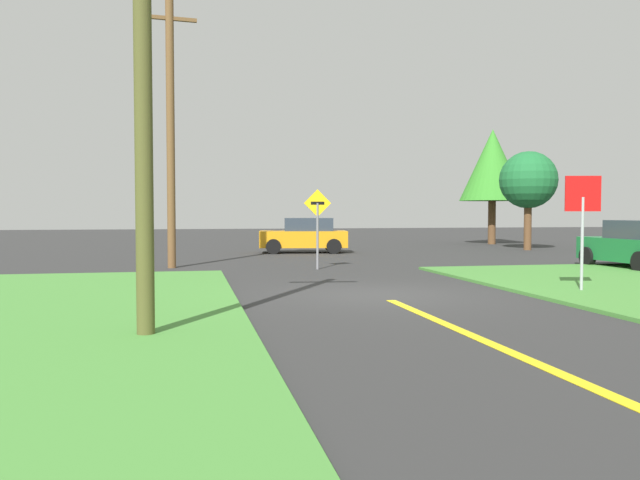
{
  "coord_description": "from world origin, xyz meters",
  "views": [
    {
      "loc": [
        -4.21,
        -14.02,
        1.87
      ],
      "look_at": [
        -0.41,
        4.52,
        1.06
      ],
      "focal_mm": 36.1,
      "sensor_mm": 36.0,
      "label": 1
    }
  ],
  "objects_px": {
    "car_on_crossroad": "(638,245)",
    "oak_tree_left": "(528,180)",
    "car_approaching_junction": "(304,236)",
    "pine_tree_center": "(492,165)",
    "utility_pole_near": "(143,70)",
    "utility_pole_mid": "(171,129)",
    "direction_sign": "(317,220)",
    "stop_sign": "(583,210)"
  },
  "relations": [
    {
      "from": "car_approaching_junction",
      "to": "pine_tree_center",
      "type": "xyz_separation_m",
      "value": [
        12.31,
        5.8,
        3.84
      ]
    },
    {
      "from": "car_on_crossroad",
      "to": "oak_tree_left",
      "type": "bearing_deg",
      "value": -12.5
    },
    {
      "from": "car_on_crossroad",
      "to": "utility_pole_mid",
      "type": "xyz_separation_m",
      "value": [
        -15.07,
        3.67,
        3.86
      ]
    },
    {
      "from": "car_approaching_junction",
      "to": "pine_tree_center",
      "type": "relative_size",
      "value": 0.62
    },
    {
      "from": "car_on_crossroad",
      "to": "pine_tree_center",
      "type": "xyz_separation_m",
      "value": [
        3.09,
        16.62,
        3.84
      ]
    },
    {
      "from": "car_on_crossroad",
      "to": "utility_pole_mid",
      "type": "height_order",
      "value": "utility_pole_mid"
    },
    {
      "from": "stop_sign",
      "to": "utility_pole_mid",
      "type": "distance_m",
      "value": 13.3
    },
    {
      "from": "direction_sign",
      "to": "car_approaching_junction",
      "type": "bearing_deg",
      "value": 82.59
    },
    {
      "from": "stop_sign",
      "to": "car_approaching_junction",
      "type": "relative_size",
      "value": 0.64
    },
    {
      "from": "utility_pole_mid",
      "to": "pine_tree_center",
      "type": "height_order",
      "value": "utility_pole_mid"
    },
    {
      "from": "stop_sign",
      "to": "car_on_crossroad",
      "type": "relative_size",
      "value": 0.7
    },
    {
      "from": "car_on_crossroad",
      "to": "car_approaching_junction",
      "type": "bearing_deg",
      "value": 38.85
    },
    {
      "from": "car_approaching_junction",
      "to": "stop_sign",
      "type": "bearing_deg",
      "value": 110.8
    },
    {
      "from": "oak_tree_left",
      "to": "car_approaching_junction",
      "type": "bearing_deg",
      "value": 179.42
    },
    {
      "from": "utility_pole_near",
      "to": "oak_tree_left",
      "type": "height_order",
      "value": "utility_pole_near"
    },
    {
      "from": "direction_sign",
      "to": "pine_tree_center",
      "type": "relative_size",
      "value": 0.39
    },
    {
      "from": "utility_pole_near",
      "to": "utility_pole_mid",
      "type": "distance_m",
      "value": 12.48
    },
    {
      "from": "car_on_crossroad",
      "to": "stop_sign",
      "type": "bearing_deg",
      "value": 131.66
    },
    {
      "from": "car_on_crossroad",
      "to": "oak_tree_left",
      "type": "relative_size",
      "value": 0.79
    },
    {
      "from": "stop_sign",
      "to": "pine_tree_center",
      "type": "relative_size",
      "value": 0.4
    },
    {
      "from": "car_approaching_junction",
      "to": "utility_pole_mid",
      "type": "bearing_deg",
      "value": 58.86
    },
    {
      "from": "stop_sign",
      "to": "direction_sign",
      "type": "relative_size",
      "value": 1.03
    },
    {
      "from": "stop_sign",
      "to": "pine_tree_center",
      "type": "bearing_deg",
      "value": -98.22
    },
    {
      "from": "utility_pole_near",
      "to": "direction_sign",
      "type": "bearing_deg",
      "value": 66.33
    },
    {
      "from": "car_on_crossroad",
      "to": "oak_tree_left",
      "type": "xyz_separation_m",
      "value": [
        2.07,
        10.71,
        2.66
      ]
    },
    {
      "from": "oak_tree_left",
      "to": "pine_tree_center",
      "type": "relative_size",
      "value": 0.73
    },
    {
      "from": "utility_pole_near",
      "to": "oak_tree_left",
      "type": "bearing_deg",
      "value": 48.58
    },
    {
      "from": "utility_pole_near",
      "to": "pine_tree_center",
      "type": "relative_size",
      "value": 1.12
    },
    {
      "from": "car_approaching_junction",
      "to": "direction_sign",
      "type": "height_order",
      "value": "direction_sign"
    },
    {
      "from": "oak_tree_left",
      "to": "stop_sign",
      "type": "bearing_deg",
      "value": -115.64
    },
    {
      "from": "car_on_crossroad",
      "to": "utility_pole_near",
      "type": "relative_size",
      "value": 0.51
    },
    {
      "from": "stop_sign",
      "to": "utility_pole_near",
      "type": "distance_m",
      "value": 10.37
    },
    {
      "from": "car_on_crossroad",
      "to": "utility_pole_near",
      "type": "xyz_separation_m",
      "value": [
        -15.14,
        -8.8,
        3.15
      ]
    },
    {
      "from": "car_approaching_junction",
      "to": "utility_pole_near",
      "type": "bearing_deg",
      "value": 81.32
    },
    {
      "from": "car_approaching_junction",
      "to": "direction_sign",
      "type": "xyz_separation_m",
      "value": [
        -1.13,
        -8.68,
        0.84
      ]
    },
    {
      "from": "car_approaching_junction",
      "to": "oak_tree_left",
      "type": "relative_size",
      "value": 0.86
    },
    {
      "from": "car_on_crossroad",
      "to": "utility_pole_mid",
      "type": "bearing_deg",
      "value": 74.75
    },
    {
      "from": "car_approaching_junction",
      "to": "oak_tree_left",
      "type": "bearing_deg",
      "value": -172.46
    },
    {
      "from": "pine_tree_center",
      "to": "car_on_crossroad",
      "type": "bearing_deg",
      "value": -100.54
    },
    {
      "from": "utility_pole_mid",
      "to": "oak_tree_left",
      "type": "xyz_separation_m",
      "value": [
        17.13,
        7.04,
        -1.2
      ]
    },
    {
      "from": "direction_sign",
      "to": "utility_pole_near",
      "type": "bearing_deg",
      "value": -113.67
    },
    {
      "from": "car_approaching_junction",
      "to": "utility_pole_mid",
      "type": "distance_m",
      "value": 10.02
    }
  ]
}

